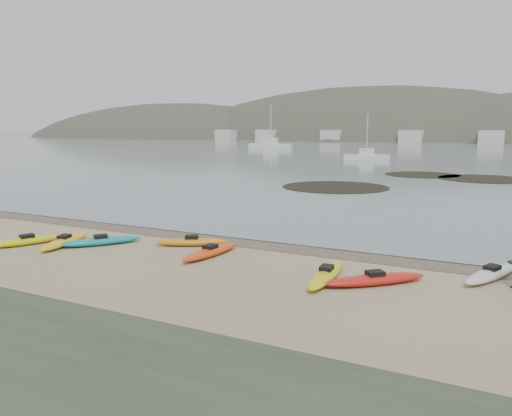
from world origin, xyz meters
The scene contains 7 objects.
ground centered at (0.00, 0.00, 0.00)m, with size 600.00×600.00×0.00m, color tan.
wet_sand centered at (0.00, -0.30, 0.00)m, with size 60.00×60.00×0.00m, color brown.
water centered at (0.00, 300.00, 0.01)m, with size 1200.00×1200.00×0.00m, color slate.
kayaks centered at (-0.10, -3.50, 0.17)m, with size 20.17×7.04×0.34m.
kelp_mats centered at (2.21, 29.47, 0.03)m, with size 19.94×23.02×0.04m.
moored_boats centered at (5.00, 84.77, 0.60)m, with size 107.05×67.85×1.38m.
far_town centered at (6.00, 145.00, 2.00)m, with size 199.00×5.00×4.00m.
Camera 1 is at (9.92, -19.58, 5.08)m, focal length 35.00 mm.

